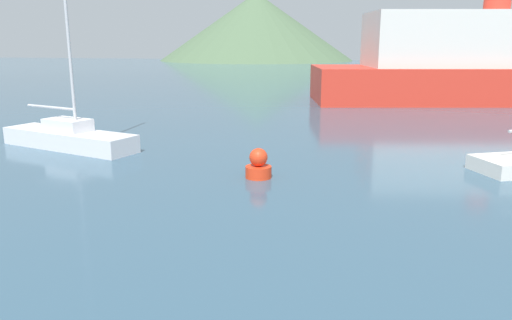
{
  "coord_description": "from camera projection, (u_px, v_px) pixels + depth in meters",
  "views": [
    {
      "loc": [
        3.33,
        1.63,
        4.22
      ],
      "look_at": [
        0.68,
        14.0,
        1.2
      ],
      "focal_mm": 35.0,
      "sensor_mm": 36.0,
      "label": 1
    }
  ],
  "objects": [
    {
      "name": "sailboat_middle",
      "position": [
        69.0,
        136.0,
        20.12
      ],
      "size": [
        6.39,
        3.33,
        9.88
      ],
      "rotation": [
        0.0,
        0.0,
        -0.31
      ],
      "color": "silver",
      "rests_on": "ground_plane"
    },
    {
      "name": "hill_west",
      "position": [
        256.0,
        27.0,
        112.61
      ],
      "size": [
        43.54,
        43.54,
        14.8
      ],
      "color": "#4C6647",
      "rests_on": "ground_plane"
    },
    {
      "name": "hill_central",
      "position": [
        450.0,
        46.0,
        91.45
      ],
      "size": [
        24.34,
        24.34,
        6.58
      ],
      "color": "#38563D",
      "rests_on": "ground_plane"
    },
    {
      "name": "ferry_distant",
      "position": [
        491.0,
        63.0,
        35.22
      ],
      "size": [
        25.66,
        11.93,
        7.81
      ],
      "rotation": [
        0.0,
        0.0,
        0.21
      ],
      "color": "red",
      "rests_on": "ground_plane"
    },
    {
      "name": "buoy_marker",
      "position": [
        258.0,
        166.0,
        15.75
      ],
      "size": [
        0.83,
        0.83,
        0.95
      ],
      "color": "red",
      "rests_on": "ground_plane"
    }
  ]
}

